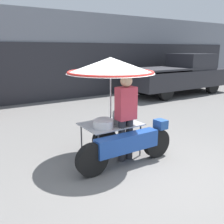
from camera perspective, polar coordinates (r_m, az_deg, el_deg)
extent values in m
plane|color=slate|center=(4.68, 9.16, -13.11)|extent=(36.00, 36.00, 0.00)
cube|color=gray|center=(11.50, -19.01, 12.00)|extent=(28.00, 2.00, 3.68)
cube|color=#28282D|center=(10.54, -17.33, 8.48)|extent=(23.80, 0.06, 2.39)
cylinder|color=black|center=(5.15, 10.15, -6.95)|extent=(0.59, 0.14, 0.59)
cylinder|color=black|center=(4.34, -4.58, -10.88)|extent=(0.59, 0.14, 0.59)
cube|color=#1E479E|center=(4.64, 3.48, -7.00)|extent=(1.30, 0.24, 0.32)
cube|color=#234C93|center=(5.08, 11.05, -2.74)|extent=(0.20, 0.24, 0.18)
cylinder|color=black|center=(5.35, -1.75, -6.25)|extent=(0.53, 0.14, 0.53)
cylinder|color=#515156|center=(5.13, 6.47, -6.47)|extent=(0.03, 0.03, 0.66)
cylinder|color=#515156|center=(5.66, 1.94, -4.38)|extent=(0.03, 0.03, 0.66)
cylinder|color=#515156|center=(4.61, -3.09, -8.84)|extent=(0.03, 0.03, 0.66)
cylinder|color=#515156|center=(5.19, -6.99, -6.22)|extent=(0.03, 0.03, 0.66)
cube|color=#B2B2B7|center=(5.01, -0.31, -2.76)|extent=(1.15, 0.83, 0.02)
cylinder|color=#B2B2B7|center=(4.89, -0.32, 2.98)|extent=(0.03, 0.03, 1.00)
cone|color=white|center=(4.81, -0.33, 10.63)|extent=(1.69, 1.69, 0.30)
torus|color=red|center=(4.82, -0.33, 9.08)|extent=(1.66, 1.66, 0.05)
cylinder|color=silver|center=(4.74, -2.00, -2.72)|extent=(0.39, 0.39, 0.15)
cylinder|color=#939399|center=(4.99, 2.40, -1.33)|extent=(0.40, 0.40, 0.24)
cylinder|color=#B7B7BC|center=(5.11, -1.86, -1.89)|extent=(0.30, 0.30, 0.08)
cylinder|color=#2D2D33|center=(4.85, 2.24, -6.53)|extent=(0.14, 0.14, 0.83)
cylinder|color=#2D2D33|center=(4.95, 3.96, -6.12)|extent=(0.14, 0.14, 0.83)
cube|color=#C13847|center=(4.70, 3.23, 1.98)|extent=(0.38, 0.22, 0.62)
sphere|color=tan|center=(4.63, 3.30, 7.10)|extent=(0.22, 0.22, 0.22)
cylinder|color=black|center=(13.24, 21.95, 5.53)|extent=(0.73, 0.24, 0.73)
cylinder|color=black|center=(14.19, 16.79, 6.47)|extent=(0.73, 0.24, 0.73)
cylinder|color=black|center=(10.84, 12.19, 4.52)|extent=(0.73, 0.24, 0.73)
cylinder|color=black|center=(11.99, 6.88, 5.65)|extent=(0.73, 0.24, 0.73)
cube|color=#28282D|center=(12.46, 14.91, 7.43)|extent=(5.25, 1.85, 0.79)
cube|color=#28282D|center=(13.03, 17.67, 10.94)|extent=(1.78, 1.70, 0.75)
cube|color=#2D2D33|center=(11.66, 11.52, 9.64)|extent=(2.73, 1.78, 0.08)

